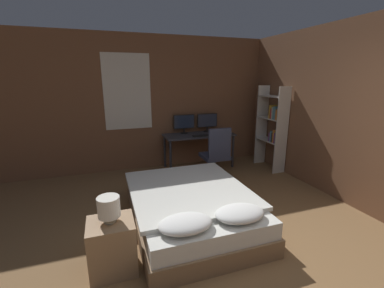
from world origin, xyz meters
TOP-DOWN VIEW (x-y plane):
  - wall_back at (-0.01, 3.81)m, footprint 12.00×0.08m
  - wall_side_right at (2.13, 1.50)m, footprint 0.06×12.00m
  - bed at (-0.33, 1.38)m, footprint 1.48×1.95m
  - nightstand at (-1.33, 0.85)m, footprint 0.44×0.40m
  - bedside_lamp at (-1.33, 0.85)m, footprint 0.21×0.21m
  - desk at (0.55, 3.45)m, footprint 1.47×0.59m
  - monitor_left at (0.28, 3.64)m, footprint 0.46×0.16m
  - monitor_right at (0.81, 3.64)m, footprint 0.46×0.16m
  - keyboard at (0.55, 3.26)m, footprint 0.40×0.13m
  - computer_mouse at (0.83, 3.26)m, footprint 0.07×0.05m
  - office_chair at (0.62, 2.72)m, footprint 0.52×0.52m
  - bookshelf at (1.94, 2.85)m, footprint 0.27×0.71m

SIDE VIEW (x-z plane):
  - bed at x=-0.33m, z-range -0.04..0.51m
  - nightstand at x=-1.33m, z-range 0.00..0.54m
  - office_chair at x=0.62m, z-range -0.10..0.90m
  - desk at x=0.55m, z-range 0.27..0.99m
  - bedside_lamp at x=-1.33m, z-range 0.57..0.83m
  - keyboard at x=0.55m, z-range 0.72..0.74m
  - computer_mouse at x=0.83m, z-range 0.72..0.76m
  - monitor_left at x=0.28m, z-range 0.75..1.15m
  - monitor_right at x=0.81m, z-range 0.75..1.15m
  - bookshelf at x=1.94m, z-range 0.09..1.81m
  - wall_side_right at x=2.13m, z-range 0.00..2.70m
  - wall_back at x=-0.01m, z-range 0.00..2.70m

